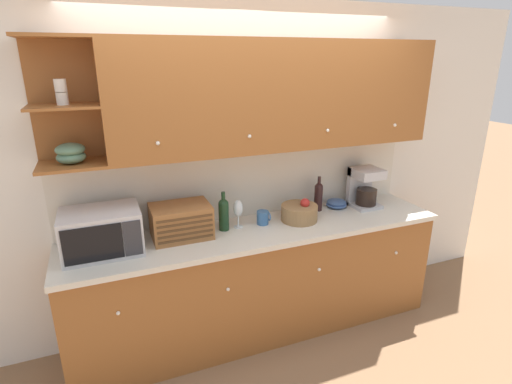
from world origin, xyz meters
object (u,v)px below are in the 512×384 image
Objects in this scene: bread_box at (181,221)px; bowl_stack_on_counter at (336,203)px; mug at (263,218)px; wine_glass at (238,209)px; second_wine_bottle at (224,213)px; fruit_basket at (299,212)px; wine_bottle at (318,195)px; coffee_maker at (364,187)px; microwave at (102,232)px.

bread_box is 2.34× the size of bowl_stack_on_counter.
wine_glass is at bearing 176.70° from mug.
bread_box is 0.33m from second_wine_bottle.
fruit_basket is 0.30m from wine_bottle.
wine_glass reaches higher than fruit_basket.
coffee_maker reaches higher than second_wine_bottle.
bread_box is at bearing 4.96° from microwave.
second_wine_bottle is 0.33m from mug.
bread_box is at bearing -175.72° from wine_bottle.
fruit_basket is (0.30, -0.04, 0.01)m from mug.
microwave is at bearing -177.07° from wine_glass.
microwave is 1.20× the size of bread_box.
coffee_maker reaches higher than mug.
wine_glass is 1.23× the size of bowl_stack_on_counter.
mug is 0.37× the size of fruit_basket.
wine_bottle is at bearing 6.51° from wine_glass.
bread_box is 0.44m from wine_glass.
coffee_maker is at bearing -7.47° from wine_bottle.
second_wine_bottle is at bearing 175.33° from fruit_basket.
fruit_basket is 0.85× the size of coffee_maker.
second_wine_bottle is 1.68× the size of bowl_stack_on_counter.
second_wine_bottle reaches higher than bread_box.
microwave is 1.73× the size of fruit_basket.
bowl_stack_on_counter is (1.94, 0.14, -0.12)m from microwave.
second_wine_bottle is at bearing 178.45° from mug.
fruit_basket is (0.95, -0.05, -0.05)m from bread_box.
mug is (1.19, 0.04, -0.10)m from microwave.
wine_glass is 0.52m from fruit_basket.
mug is (0.32, -0.01, -0.08)m from second_wine_bottle.
bread_box is at bearing -179.97° from second_wine_bottle.
mug is 0.30m from fruit_basket.
coffee_maker reaches higher than microwave.
fruit_basket is (1.49, -0.00, -0.08)m from microwave.
wine_glass is at bearing -178.51° from coffee_maker.
wine_bottle is at bearing -179.04° from bowl_stack_on_counter.
mug is at bearing -177.51° from coffee_maker.
fruit_basket is (0.51, -0.05, -0.08)m from wine_glass.
second_wine_bottle is 2.83× the size of mug.
wine_glass is at bearing 0.42° from bread_box.
microwave reaches higher than fruit_basket.
second_wine_bottle reaches higher than microwave.
fruit_basket is at bearing -3.06° from bread_box.
wine_glass is 0.77m from wine_bottle.
coffee_maker reaches higher than wine_bottle.
coffee_maker is at bearing -14.10° from bowl_stack_on_counter.
wine_bottle is (0.76, 0.09, -0.02)m from wine_glass.
fruit_basket reaches higher than mug.
microwave is at bearing -175.51° from wine_bottle.
wine_bottle is (1.20, 0.09, 0.01)m from bread_box.
wine_bottle is 0.22m from bowl_stack_on_counter.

